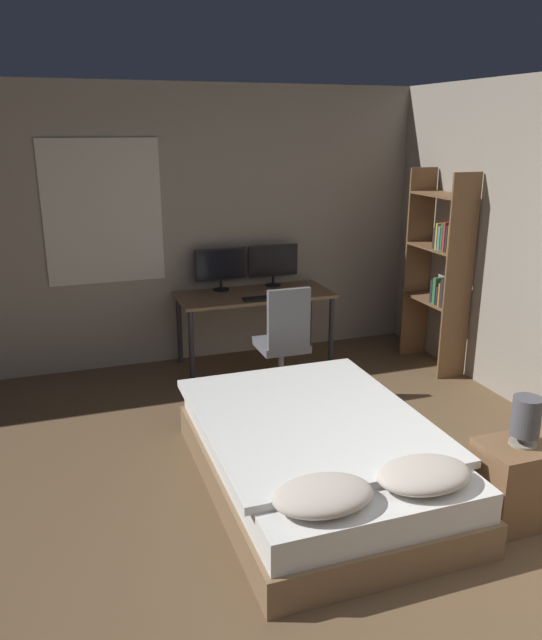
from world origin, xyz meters
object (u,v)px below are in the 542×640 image
keyboard (262,298)px  office_chair (283,352)px  bed (317,455)px  monitor_left (221,266)px  desk (255,302)px  bookshelf (442,264)px  bedside_lamp (526,418)px  computer_mouse (288,295)px  monitor_right (273,262)px  nightstand (517,482)px

keyboard → office_chair: office_chair is taller
bed → monitor_left: monitor_left is taller
desk → bookshelf: bookshelf is taller
bedside_lamp → office_chair: office_chair is taller
desk → computer_mouse: (0.27, -0.23, 0.10)m
office_chair → monitor_right: bearing=75.6°
bed → desk: (0.31, 2.30, 0.42)m
desk → bookshelf: (1.66, -0.69, 0.40)m
bedside_lamp → monitor_right: (-0.41, 3.27, 0.29)m
computer_mouse → office_chair: office_chair is taller
desk → office_chair: (0.02, -0.76, -0.27)m
bed → nightstand: 1.24m
bed → monitor_right: bearing=76.9°
nightstand → bedside_lamp: bedside_lamp is taller
desk → monitor_right: (0.28, 0.23, 0.33)m
bed → computer_mouse: bearing=74.4°
nightstand → desk: 3.14m
bed → office_chair: 1.58m
nightstand → monitor_right: 3.37m
office_chair → bookshelf: bearing=2.4°
nightstand → office_chair: office_chair is taller
desk → bed: bearing=-97.7°
computer_mouse → office_chair: 0.69m
bedside_lamp → computer_mouse: (-0.42, 2.81, 0.07)m
monitor_left → keyboard: size_ratio=1.48×
computer_mouse → monitor_right: bearing=88.8°
bed → bedside_lamp: 1.32m
monitor_right → computer_mouse: bearing=-91.2°
monitor_left → monitor_right: (0.55, 0.00, 0.00)m
desk → bookshelf: bearing=-22.6°
bedside_lamp → computer_mouse: bedside_lamp is taller
monitor_right → keyboard: (-0.28, -0.46, -0.23)m
bed → nightstand: bearing=-36.5°
monitor_right → keyboard: monitor_right is taller
nightstand → bedside_lamp: size_ratio=1.72×
monitor_left → office_chair: monitor_left is taller
bed → nightstand: bed is taller
desk → office_chair: size_ratio=1.52×
monitor_left → computer_mouse: monitor_left is taller
monitor_right → monitor_left: bearing=180.0°
monitor_left → nightstand: bearing=-73.6°
bed → computer_mouse: 2.21m
nightstand → monitor_left: monitor_left is taller
keyboard → computer_mouse: size_ratio=5.04×
desk → computer_mouse: size_ratio=21.62×
bookshelf → office_chair: bearing=-177.6°
monitor_right → bookshelf: (1.38, -0.92, 0.07)m
nightstand → monitor_left: size_ratio=0.98×
nightstand → keyboard: bearing=103.7°
keyboard → bookshelf: bearing=-15.6°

